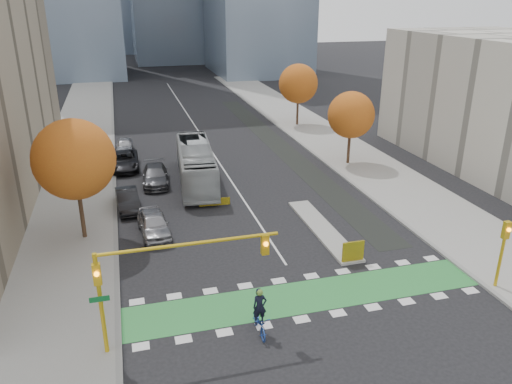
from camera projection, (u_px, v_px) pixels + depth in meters
ground at (317, 312)px, 25.91m from camera, size 300.00×300.00×0.00m
sidewalk_west at (70, 197)px, 40.51m from camera, size 7.00×120.00×0.15m
sidewalk_east at (371, 169)px, 47.14m from camera, size 7.00×120.00×0.15m
curb_west at (115, 193)px, 41.37m from camera, size 0.30×120.00×0.16m
curb_east at (337, 172)px, 46.28m from camera, size 0.30×120.00×0.16m
bike_crossing at (307, 296)px, 27.25m from camera, size 20.00×3.00×0.01m
centre_line at (196, 128)px, 61.80m from camera, size 0.15×70.00×0.01m
bike_lane_paint at (279, 145)px, 54.67m from camera, size 2.50×50.00×0.01m
median_island at (322, 229)px, 34.94m from camera, size 1.60×10.00×0.16m
hazard_board at (353, 251)px, 30.37m from camera, size 1.40×0.12×1.30m
tree_west at (74, 159)px, 31.67m from camera, size 5.20×5.20×8.22m
tree_east_near at (351, 115)px, 46.81m from camera, size 4.40×4.40×7.08m
tree_east_far at (298, 84)px, 61.15m from camera, size 4.80×4.80×7.65m
traffic_signal_west at (158, 270)px, 22.02m from camera, size 8.53×0.56×5.20m
traffic_signal_east at (503, 245)px, 27.03m from camera, size 0.35×0.43×4.10m
cyclist at (260, 318)px, 24.04m from camera, size 0.76×2.11×2.43m
bus at (196, 164)px, 43.22m from camera, size 3.85×12.35×3.39m
parked_car_a at (154, 224)px, 34.01m from camera, size 2.27×4.91×1.63m
parked_car_b at (128, 200)px, 38.13m from camera, size 1.87×4.66×1.51m
parked_car_c at (155, 176)px, 43.22m from camera, size 2.48×5.42×1.54m
parked_car_d at (124, 161)px, 47.09m from camera, size 2.71×5.74×1.58m
parked_car_e at (125, 145)px, 52.20m from camera, size 1.94×4.25×1.41m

